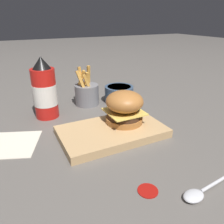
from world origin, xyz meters
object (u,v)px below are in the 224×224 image
(ketchup_bottle, at_px, (45,91))
(serving_board, at_px, (112,132))
(fries_basket, at_px, (87,93))
(side_bowl, at_px, (119,94))
(spoon, at_px, (202,191))
(burger, at_px, (124,107))

(ketchup_bottle, bearing_deg, serving_board, 122.85)
(fries_basket, xyz_separation_m, side_bowl, (-0.12, 0.03, -0.01))
(ketchup_bottle, xyz_separation_m, spoon, (-0.20, 0.50, -0.08))
(ketchup_bottle, relative_size, side_bowl, 1.80)
(fries_basket, relative_size, side_bowl, 1.30)
(spoon, bearing_deg, serving_board, -84.09)
(ketchup_bottle, relative_size, spoon, 1.11)
(side_bowl, bearing_deg, burger, 65.64)
(spoon, bearing_deg, fries_basket, -91.76)
(side_bowl, height_order, spoon, side_bowl)
(serving_board, height_order, ketchup_bottle, ketchup_bottle)
(serving_board, distance_m, side_bowl, 0.27)
(serving_board, relative_size, fries_basket, 2.01)
(burger, bearing_deg, serving_board, 20.87)
(side_bowl, relative_size, spoon, 0.62)
(fries_basket, bearing_deg, side_bowl, 165.87)
(burger, distance_m, spoon, 0.31)
(burger, relative_size, spoon, 0.60)
(ketchup_bottle, xyz_separation_m, fries_basket, (-0.16, -0.05, -0.05))
(burger, relative_size, side_bowl, 0.98)
(serving_board, distance_m, burger, 0.08)
(burger, distance_m, side_bowl, 0.24)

